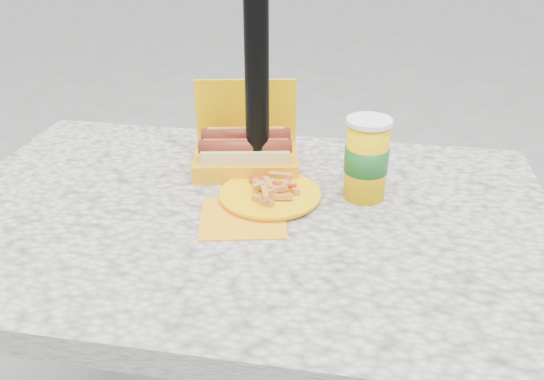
% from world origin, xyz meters
% --- Properties ---
extents(picnic_table, '(1.20, 0.80, 0.75)m').
position_xyz_m(picnic_table, '(0.00, 0.00, 0.64)').
color(picnic_table, beige).
rests_on(picnic_table, ground).
extents(umbrella_pole, '(0.05, 0.05, 2.20)m').
position_xyz_m(umbrella_pole, '(0.00, 0.16, 1.10)').
color(umbrella_pole, black).
rests_on(umbrella_pole, ground).
extents(hotdog_box, '(0.25, 0.19, 0.19)m').
position_xyz_m(hotdog_box, '(-0.03, 0.19, 0.79)').
color(hotdog_box, '#FFB700').
rests_on(hotdog_box, picnic_table).
extents(fries_plate, '(0.24, 0.29, 0.04)m').
position_xyz_m(fries_plate, '(0.04, 0.05, 0.76)').
color(fries_plate, '#F59F11').
rests_on(fries_plate, picnic_table).
extents(soda_cup, '(0.09, 0.09, 0.17)m').
position_xyz_m(soda_cup, '(0.23, 0.10, 0.83)').
color(soda_cup, '#FCBF00').
rests_on(soda_cup, picnic_table).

